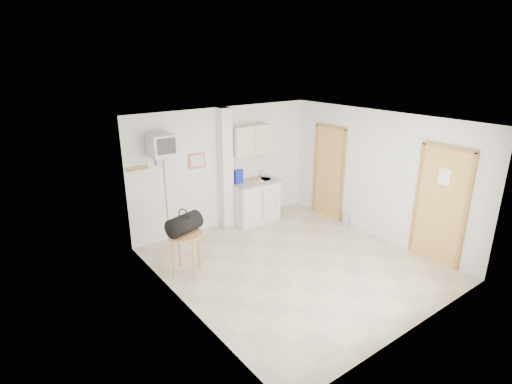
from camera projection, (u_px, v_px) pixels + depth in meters
ground at (295, 264)px, 7.01m from camera, size 4.50×4.50×0.00m
room_envelope at (305, 176)px, 6.71m from camera, size 4.24×4.54×2.55m
kitchenette at (254, 186)px, 8.59m from camera, size 1.03×0.58×2.10m
crt_television at (162, 146)px, 7.10m from camera, size 0.44×0.45×2.15m
round_table at (186, 239)px, 6.55m from camera, size 0.57×0.57×0.71m
duffel_bag at (184, 224)px, 6.48m from camera, size 0.64×0.47×0.42m
water_bottle at (346, 219)px, 8.54m from camera, size 0.11×0.11×0.32m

